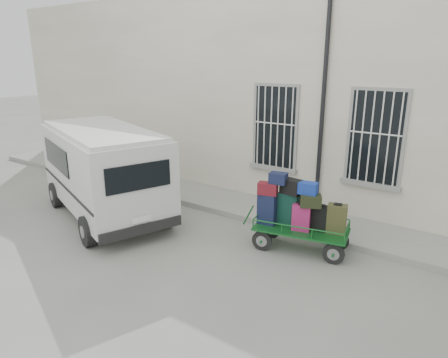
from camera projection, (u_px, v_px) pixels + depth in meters
ground at (226, 244)px, 9.11m from camera, size 80.00×80.00×0.00m
building at (325, 94)px, 12.55m from camera, size 24.00×5.15×6.00m
sidewalk at (272, 212)px, 10.81m from camera, size 24.00×1.70×0.15m
luggage_cart at (299, 214)px, 8.62m from camera, size 2.40×1.28×1.72m
van at (104, 167)px, 10.38m from camera, size 5.08×3.47×2.38m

